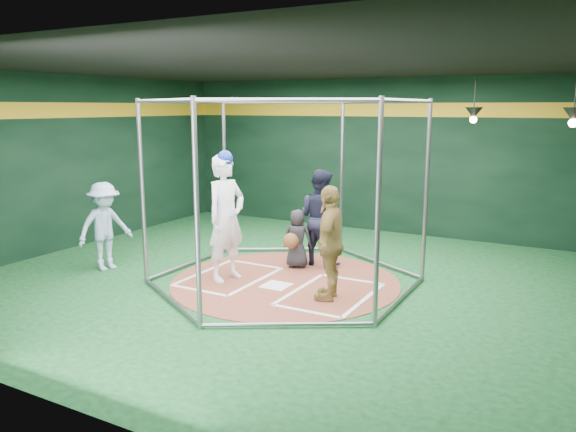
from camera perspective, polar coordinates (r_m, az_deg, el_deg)
The scene contains 13 objects.
room_shell at distance 9.05m, azimuth -0.28°, elevation 3.97°, with size 10.10×9.10×3.53m.
clay_disc at distance 9.42m, azimuth -0.29°, elevation -6.65°, with size 3.80×3.80×0.01m, color brown.
home_plate at distance 9.17m, azimuth -1.21°, elevation -7.08°, with size 0.43×0.43×0.01m, color white.
batter_box_left at distance 9.69m, azimuth -5.96°, elevation -6.13°, with size 1.17×1.77×0.01m.
batter_box_right at distance 8.80m, azimuth 4.38°, elevation -7.90°, with size 1.17×1.77×0.01m.
batting_cage at distance 9.08m, azimuth -0.30°, elevation 2.37°, with size 4.05×4.67×3.00m.
pendant_lamp_near at distance 11.65m, azimuth 18.35°, elevation 9.87°, with size 0.34×0.34×0.90m.
pendant_lamp_far at distance 9.85m, azimuth 27.03°, elevation 9.12°, with size 0.34×0.34×0.90m.
batter_figure at distance 9.31m, azimuth -6.29°, elevation -0.10°, with size 0.64×0.85×2.16m.
visitor_leopard at distance 8.39m, azimuth 4.30°, elevation -2.72°, with size 1.01×0.42×1.73m, color tan.
catcher_figure at distance 10.06m, azimuth 0.88°, elevation -2.32°, with size 0.60×0.63×1.06m.
umpire at distance 10.21m, azimuth 3.30°, elevation -0.13°, with size 0.85×0.67×1.76m, color black.
bystander_blue at distance 10.46m, azimuth -18.12°, elevation -1.00°, with size 1.02×0.58×1.57m, color #9BB4CD.
Camera 1 is at (4.35, -7.84, 2.87)m, focal length 35.00 mm.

